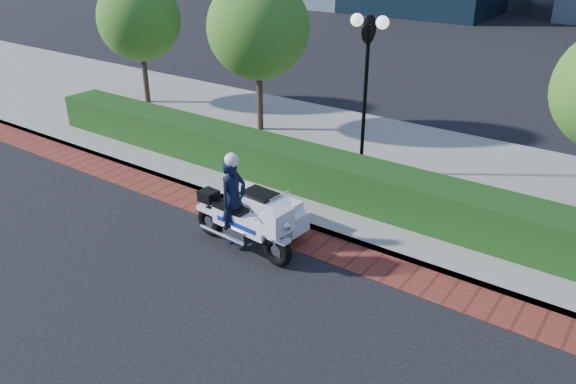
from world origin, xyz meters
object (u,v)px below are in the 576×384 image
Objects in this scene: tree_a at (139,19)px; tree_b at (258,28)px; lamppost at (366,72)px; police_motorcycle at (250,211)px.

tree_a is 0.94× the size of tree_b.
lamppost is 10.09m from tree_a.
lamppost reaches higher than police_motorcycle.
lamppost is at bearing -16.11° from tree_b.
police_motorcycle is at bearing -94.19° from lamppost.
lamppost is at bearing -7.41° from tree_a.
lamppost is 0.86× the size of tree_b.
tree_a is 1.70× the size of police_motorcycle.
tree_b is at bearing 130.19° from police_motorcycle.
lamppost is 1.56× the size of police_motorcycle.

